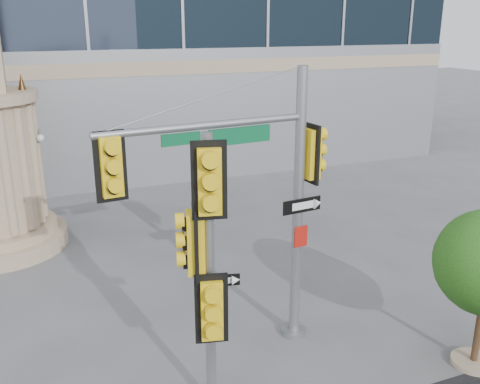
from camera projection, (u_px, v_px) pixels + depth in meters
name	position (u px, v px, depth m)	size (l,w,h in m)	color
ground	(283.00, 356.00, 11.91)	(120.00, 120.00, 0.00)	#545456
main_signal_pole	(254.00, 185.00, 11.10)	(4.87, 0.91, 6.28)	slate
secondary_signal_pole	(207.00, 260.00, 9.31)	(0.93, 0.82, 5.39)	slate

